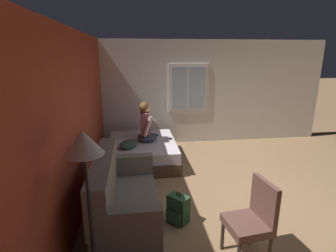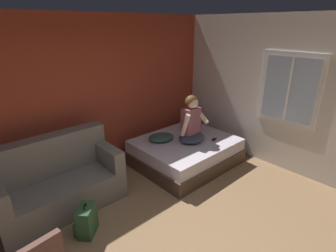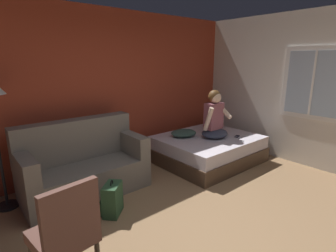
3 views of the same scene
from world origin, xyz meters
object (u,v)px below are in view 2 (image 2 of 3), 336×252
object	(u,v)px
cell_phone	(214,139)
couch	(58,182)
bed	(185,152)
person_seated	(192,123)
throw_pillow	(161,137)
backpack	(86,221)

from	to	relation	value
cell_phone	couch	bearing A→B (deg)	-123.23
bed	person_seated	size ratio (longest dim) A/B	2.05
person_seated	throw_pillow	size ratio (longest dim) A/B	1.82
backpack	throw_pillow	distance (m)	2.06
throw_pillow	cell_phone	xyz separation A→B (m)	(0.78, -0.63, -0.07)
person_seated	backpack	distance (m)	2.41
person_seated	cell_phone	xyz separation A→B (m)	(0.38, -0.25, -0.35)
couch	person_seated	size ratio (longest dim) A/B	1.95
person_seated	throw_pillow	bearing A→B (deg)	136.07
person_seated	throw_pillow	distance (m)	0.63
couch	cell_phone	distance (m)	2.78
bed	backpack	size ratio (longest dim) A/B	3.92
cell_phone	throw_pillow	bearing A→B (deg)	-147.87
throw_pillow	cell_phone	distance (m)	1.00
bed	person_seated	world-z (taller)	person_seated
person_seated	throw_pillow	world-z (taller)	person_seated
bed	person_seated	bearing A→B (deg)	-70.99
backpack	throw_pillow	world-z (taller)	throw_pillow
couch	backpack	size ratio (longest dim) A/B	3.72
throw_pillow	backpack	bearing A→B (deg)	-159.19
cell_phone	backpack	bearing A→B (deg)	-106.80
person_seated	cell_phone	world-z (taller)	person_seated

